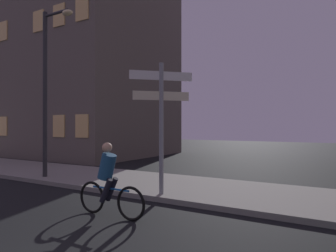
% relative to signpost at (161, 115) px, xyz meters
% --- Properties ---
extents(sidewalk_kerb, '(40.00, 3.44, 0.14)m').
position_rel_signpost_xyz_m(sidewalk_kerb, '(0.48, 1.37, -2.22)').
color(sidewalk_kerb, gray).
rests_on(sidewalk_kerb, ground_plane).
extents(signpost, '(1.25, 1.25, 3.55)m').
position_rel_signpost_xyz_m(signpost, '(0.00, 0.00, 0.00)').
color(signpost, gray).
rests_on(signpost, sidewalk_kerb).
extents(street_lamp, '(1.48, 0.28, 6.01)m').
position_rel_signpost_xyz_m(street_lamp, '(-4.94, 0.21, 1.39)').
color(street_lamp, '#2D2D30').
rests_on(street_lamp, sidewalk_kerb).
extents(cyclist, '(1.82, 0.32, 1.61)m').
position_rel_signpost_xyz_m(cyclist, '(-0.16, -1.91, -1.54)').
color(cyclist, black).
rests_on(cyclist, ground_plane).
extents(building_left_block, '(8.76, 9.26, 15.03)m').
position_rel_signpost_xyz_m(building_left_block, '(-10.74, 8.59, 5.23)').
color(building_left_block, '#6B6056').
rests_on(building_left_block, ground_plane).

